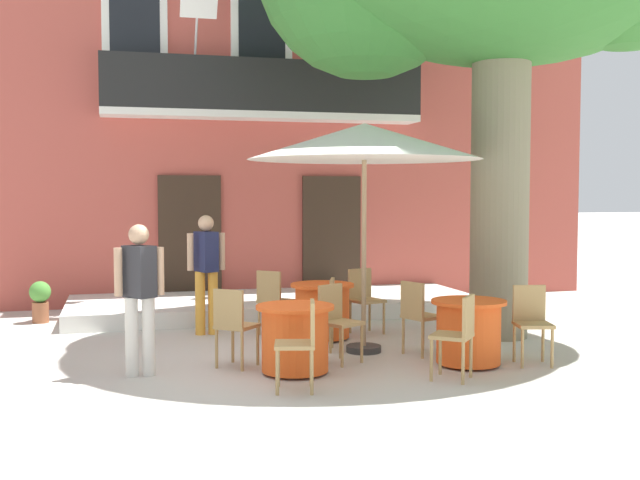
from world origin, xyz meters
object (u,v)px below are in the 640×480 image
Objects in this scene: cafe_table_middle at (469,332)px; cafe_chair_middle_2 at (418,312)px; cafe_chair_front_1 at (364,296)px; cafe_table_front at (322,310)px; cafe_chair_front_2 at (273,298)px; cafe_chair_middle_1 at (531,319)px; ground_planter_left at (40,299)px; cafe_table_near_tree at (295,338)px; pedestrian_near_entrance at (140,291)px; cafe_chair_near_tree_1 at (302,339)px; cafe_chair_near_tree_2 at (337,317)px; cafe_chair_front_0 at (324,309)px; pedestrian_mid_plaza at (206,267)px; cafe_chair_near_tree_0 at (234,322)px; cafe_chair_middle_0 at (459,331)px; cafe_umbrella at (364,143)px.

cafe_table_middle is 0.95× the size of cafe_chair_middle_2.
cafe_chair_middle_2 and cafe_chair_front_1 have the same top height.
cafe_chair_front_2 reaches higher than cafe_table_front.
cafe_chair_middle_2 is (-1.10, 0.77, 0.00)m from cafe_chair_middle_1.
ground_planter_left is (-4.54, 2.08, -0.17)m from cafe_chair_front_1.
cafe_table_near_tree reaches higher than ground_planter_left.
cafe_chair_middle_1 is 1.00× the size of cafe_chair_middle_2.
cafe_table_front is 2.96m from pedestrian_near_entrance.
cafe_chair_near_tree_1 is at bearing -109.05° from cafe_table_front.
cafe_table_front reaches higher than ground_planter_left.
cafe_chair_front_0 is at bearing 87.80° from cafe_chair_near_tree_2.
pedestrian_mid_plaza reaches higher than cafe_chair_near_tree_2.
cafe_table_middle is 3.75m from pedestrian_near_entrance.
pedestrian_near_entrance is at bearing 145.74° from cafe_chair_near_tree_1.
cafe_chair_near_tree_2 and cafe_chair_middle_2 have the same top height.
pedestrian_mid_plaza is (-3.46, 2.83, 0.42)m from cafe_chair_middle_1.
cafe_chair_middle_2 is at bearing -41.15° from pedestrian_mid_plaza.
cafe_chair_front_2 is 0.54× the size of pedestrian_mid_plaza.
cafe_chair_front_0 is (-2.14, 1.35, 0.00)m from cafe_chair_middle_1.
cafe_table_near_tree and cafe_table_middle have the same top height.
ground_planter_left is (-5.82, 4.47, -0.17)m from cafe_chair_middle_1.
cafe_chair_middle_2 is (2.29, 0.12, 0.00)m from cafe_chair_near_tree_0.
cafe_table_middle is at bearing -58.33° from cafe_table_front.
pedestrian_near_entrance is (-3.15, -1.85, 0.41)m from cafe_chair_front_1.
cafe_table_middle is 3.05m from cafe_chair_front_2.
cafe_chair_front_1 is (-0.18, 1.61, 0.00)m from cafe_chair_middle_2.
cafe_chair_middle_2 is 1.42× the size of ground_planter_left.
cafe_chair_middle_1 is at bearing -6.83° from pedestrian_near_entrance.
cafe_chair_middle_2 is 1.58m from cafe_table_front.
cafe_chair_front_1 is (0.69, 0.30, 0.14)m from cafe_table_front.
pedestrian_near_entrance reaches higher than cafe_chair_near_tree_2.
cafe_chair_near_tree_0 reaches higher than cafe_table_middle.
cafe_chair_near_tree_0 is 1.00× the size of cafe_chair_middle_0.
cafe_table_near_tree is at bearing -34.95° from cafe_chair_near_tree_0.
cafe_chair_near_tree_2 is at bearing -92.20° from cafe_chair_front_0.
cafe_chair_middle_2 is 0.31× the size of cafe_umbrella.
cafe_table_front is at bearing 107.15° from cafe_chair_middle_0.
cafe_chair_front_1 is at bearing 55.34° from cafe_table_near_tree.
cafe_chair_near_tree_2 is 1.00× the size of cafe_chair_front_1.
cafe_chair_near_tree_0 is 4.53m from ground_planter_left.
cafe_chair_near_tree_1 is (0.52, -1.18, 0.00)m from cafe_chair_near_tree_0.
pedestrian_near_entrance is (-3.27, 1.06, 0.41)m from cafe_chair_middle_0.
cafe_chair_near_tree_2 is at bearing -117.50° from cafe_chair_front_1.
cafe_chair_middle_0 is at bearing -47.01° from ground_planter_left.
cafe_table_middle is 0.77m from cafe_chair_middle_0.
ground_planter_left is (-3.04, 4.25, -0.03)m from cafe_table_near_tree.
cafe_chair_front_0 is at bearing 117.59° from cafe_chair_middle_0.
cafe_chair_middle_1 and cafe_chair_front_0 have the same top height.
pedestrian_near_entrance is (-3.68, 0.43, 0.54)m from cafe_table_middle.
cafe_chair_near_tree_0 is 1.42× the size of ground_planter_left.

